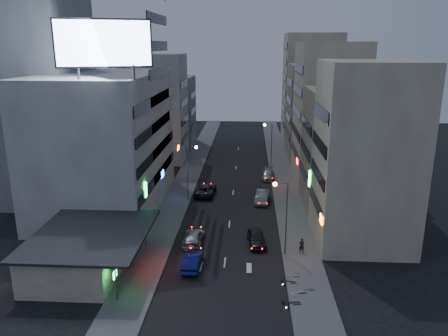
# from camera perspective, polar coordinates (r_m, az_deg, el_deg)

# --- Properties ---
(ground) EXTENTS (180.00, 180.00, 0.00)m
(ground) POSITION_cam_1_polar(r_m,az_deg,el_deg) (42.39, -0.22, -14.77)
(ground) COLOR black
(ground) RESTS_ON ground
(sidewalk_left) EXTENTS (4.00, 120.00, 0.12)m
(sidewalk_left) POSITION_cam_1_polar(r_m,az_deg,el_deg) (70.58, -5.18, -2.00)
(sidewalk_left) COLOR #4C4C4F
(sidewalk_left) RESTS_ON ground
(sidewalk_right) EXTENTS (4.00, 120.00, 0.12)m
(sidewalk_right) POSITION_cam_1_polar(r_m,az_deg,el_deg) (70.05, 7.88, -2.23)
(sidewalk_right) COLOR #4C4C4F
(sidewalk_right) RESTS_ON ground
(food_court) EXTENTS (11.00, 13.00, 3.88)m
(food_court) POSITION_cam_1_polar(r_m,az_deg,el_deg) (46.07, -17.87, -10.16)
(food_court) COLOR beige
(food_court) RESTS_ON ground
(white_building) EXTENTS (14.00, 24.00, 18.00)m
(white_building) POSITION_cam_1_polar(r_m,az_deg,el_deg) (60.95, -15.19, 3.35)
(white_building) COLOR beige
(white_building) RESTS_ON ground
(grey_tower) EXTENTS (10.00, 14.00, 34.00)m
(grey_tower) POSITION_cam_1_polar(r_m,az_deg,el_deg) (65.98, -22.44, 10.68)
(grey_tower) COLOR gray
(grey_tower) RESTS_ON ground
(shophouse_near) EXTENTS (10.00, 11.00, 20.00)m
(shophouse_near) POSITION_cam_1_polar(r_m,az_deg,el_deg) (49.97, 18.00, 1.64)
(shophouse_near) COLOR beige
(shophouse_near) RESTS_ON ground
(shophouse_mid) EXTENTS (11.00, 12.00, 16.00)m
(shophouse_mid) POSITION_cam_1_polar(r_m,az_deg,el_deg) (61.41, 15.71, 2.45)
(shophouse_mid) COLOR gray
(shophouse_mid) RESTS_ON ground
(shophouse_far) EXTENTS (10.00, 14.00, 22.00)m
(shophouse_far) POSITION_cam_1_polar(r_m,az_deg,el_deg) (73.31, 13.42, 7.09)
(shophouse_far) COLOR beige
(shophouse_far) RESTS_ON ground
(far_left_a) EXTENTS (11.00, 10.00, 20.00)m
(far_left_a) POSITION_cam_1_polar(r_m,az_deg,el_deg) (84.15, -8.95, 7.72)
(far_left_a) COLOR beige
(far_left_a) RESTS_ON ground
(far_left_b) EXTENTS (12.00, 10.00, 15.00)m
(far_left_b) POSITION_cam_1_polar(r_m,az_deg,el_deg) (97.21, -7.57, 7.35)
(far_left_b) COLOR gray
(far_left_b) RESTS_ON ground
(far_right_a) EXTENTS (11.00, 12.00, 18.00)m
(far_right_a) POSITION_cam_1_polar(r_m,az_deg,el_deg) (88.33, 12.03, 7.28)
(far_right_a) COLOR gray
(far_right_a) RESTS_ON ground
(far_right_b) EXTENTS (12.00, 12.00, 24.00)m
(far_right_b) POSITION_cam_1_polar(r_m,az_deg,el_deg) (101.81, 11.27, 10.12)
(far_right_b) COLOR beige
(far_right_b) RESTS_ON ground
(billboard) EXTENTS (9.52, 3.75, 6.20)m
(billboard) POSITION_cam_1_polar(r_m,az_deg,el_deg) (48.86, -15.43, 15.38)
(billboard) COLOR #595B60
(billboard) RESTS_ON white_building
(street_lamp_right_near) EXTENTS (1.60, 0.44, 8.02)m
(street_lamp_right_near) POSITION_cam_1_polar(r_m,az_deg,el_deg) (45.55, 7.72, -5.17)
(street_lamp_right_near) COLOR #595B60
(street_lamp_right_near) RESTS_ON sidewalk_right
(street_lamp_left) EXTENTS (1.60, 0.44, 8.02)m
(street_lamp_left) POSITION_cam_1_polar(r_m,az_deg,el_deg) (61.18, -4.45, 0.40)
(street_lamp_left) COLOR #595B60
(street_lamp_left) RESTS_ON sidewalk_left
(street_lamp_right_far) EXTENTS (1.60, 0.44, 8.02)m
(street_lamp_right_far) POSITION_cam_1_polar(r_m,az_deg,el_deg) (78.21, 5.95, 3.77)
(street_lamp_right_far) COLOR #595B60
(street_lamp_right_far) RESTS_ON sidewalk_right
(parked_car_right_near) EXTENTS (2.31, 4.71, 1.55)m
(parked_car_right_near) POSITION_cam_1_polar(r_m,az_deg,el_deg) (49.38, 4.27, -9.14)
(parked_car_right_near) COLOR black
(parked_car_right_near) RESTS_ON ground
(parked_car_right_mid) EXTENTS (2.27, 5.08, 1.62)m
(parked_car_right_mid) POSITION_cam_1_polar(r_m,az_deg,el_deg) (62.18, 5.00, -3.76)
(parked_car_right_mid) COLOR gray
(parked_car_right_mid) RESTS_ON ground
(parked_car_left) EXTENTS (3.08, 6.06, 1.64)m
(parked_car_left) POSITION_cam_1_polar(r_m,az_deg,el_deg) (64.92, -2.43, -2.84)
(parked_car_left) COLOR #242529
(parked_car_left) RESTS_ON ground
(parked_car_right_far) EXTENTS (2.09, 5.11, 1.48)m
(parked_car_right_far) POSITION_cam_1_polar(r_m,az_deg,el_deg) (73.08, 5.82, -0.83)
(parked_car_right_far) COLOR gray
(parked_car_right_far) RESTS_ON ground
(road_car_blue) EXTENTS (1.79, 4.73, 1.54)m
(road_car_blue) POSITION_cam_1_polar(r_m,az_deg,el_deg) (44.63, -4.13, -12.00)
(road_car_blue) COLOR navy
(road_car_blue) RESTS_ON ground
(road_car_silver) EXTENTS (2.21, 5.20, 1.50)m
(road_car_silver) POSITION_cam_1_polar(r_m,az_deg,el_deg) (49.69, -4.00, -9.00)
(road_car_silver) COLOR #A8ACB0
(road_car_silver) RESTS_ON ground
(person) EXTENTS (0.67, 0.50, 1.66)m
(person) POSITION_cam_1_polar(r_m,az_deg,el_deg) (47.90, 10.10, -9.95)
(person) COLOR black
(person) RESTS_ON sidewalk_right
(scooter_black_a) EXTENTS (0.97, 2.03, 1.19)m
(scooter_black_a) POSITION_cam_1_polar(r_m,az_deg,el_deg) (39.78, 9.89, -16.06)
(scooter_black_a) COLOR black
(scooter_black_a) RESTS_ON sidewalk_right
(scooter_silver_a) EXTENTS (1.18, 1.89, 1.10)m
(scooter_silver_a) POSITION_cam_1_polar(r_m,az_deg,el_deg) (41.35, 10.32, -14.83)
(scooter_silver_a) COLOR #AAAEB2
(scooter_silver_a) RESTS_ON sidewalk_right
(scooter_blue) EXTENTS (1.02, 1.67, 0.97)m
(scooter_blue) POSITION_cam_1_polar(r_m,az_deg,el_deg) (41.95, 11.62, -14.52)
(scooter_blue) COLOR navy
(scooter_blue) RESTS_ON sidewalk_right
(scooter_black_b) EXTENTS (0.81, 1.84, 1.09)m
(scooter_black_b) POSITION_cam_1_polar(r_m,az_deg,el_deg) (42.65, 9.49, -13.78)
(scooter_black_b) COLOR black
(scooter_black_b) RESTS_ON sidewalk_right
(scooter_silver_b) EXTENTS (0.59, 1.66, 1.00)m
(scooter_silver_b) POSITION_cam_1_polar(r_m,az_deg,el_deg) (43.75, 9.75, -13.04)
(scooter_silver_b) COLOR #9B9CA2
(scooter_silver_b) RESTS_ON sidewalk_right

